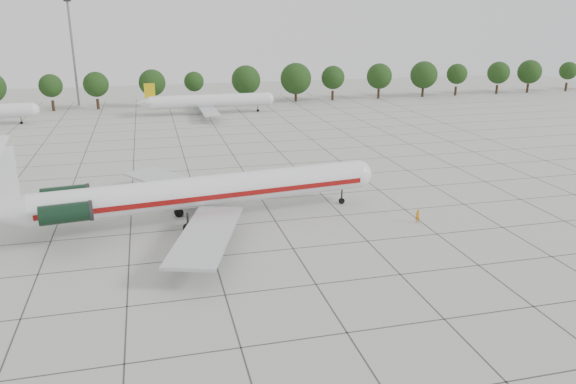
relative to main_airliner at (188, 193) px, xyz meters
name	(u,v)px	position (x,y,z in m)	size (l,w,h in m)	color
ground	(275,221)	(9.60, -1.61, -3.66)	(260.00, 260.00, 0.00)	#B3B3AB
apron_joints	(251,184)	(9.60, 13.39, -3.66)	(170.00, 170.00, 0.02)	#383838
main_airliner	(188,193)	(0.00, 0.00, 0.00)	(44.15, 34.54, 10.38)	silver
ground_crew	(417,216)	(25.06, -5.94, -2.88)	(0.57, 0.37, 1.56)	#C6760B
bg_airliner_c	(209,101)	(10.33, 70.41, -0.75)	(28.24, 27.20, 7.40)	silver
tree_line	(152,83)	(-2.09, 83.39, 2.32)	(249.86, 8.44, 10.22)	#332114
floodlight_mast	(73,47)	(-20.40, 90.39, 10.62)	(1.60, 1.60, 25.45)	slate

